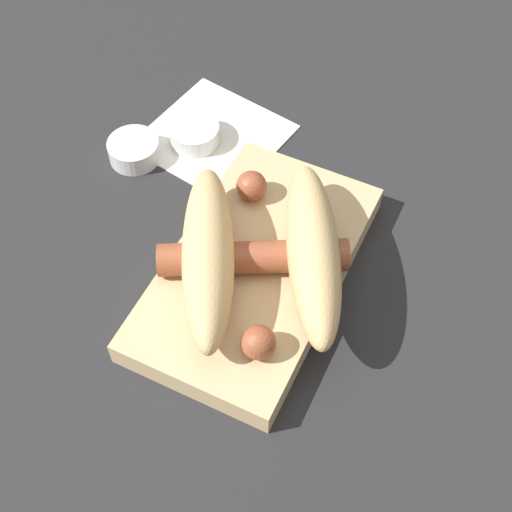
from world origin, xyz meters
name	(u,v)px	position (x,y,z in m)	size (l,w,h in m)	color
ground_plane	(256,279)	(0.00, 0.00, 0.00)	(3.00, 3.00, 0.00)	#232326
food_tray	(256,271)	(0.00, 0.00, 0.01)	(0.27, 0.15, 0.03)	tan
bread_roll	(261,253)	(0.01, 0.01, 0.06)	(0.24, 0.22, 0.06)	tan
sausage	(255,258)	(0.01, 0.00, 0.04)	(0.18, 0.17, 0.03)	brown
pickled_veggies	(310,228)	(-0.06, 0.03, 0.03)	(0.07, 0.05, 0.00)	orange
napkin	(214,136)	(-0.15, -0.13, 0.00)	(0.16, 0.16, 0.00)	white
condiment_cup_near	(194,135)	(-0.14, -0.14, 0.01)	(0.06, 0.06, 0.02)	silver
condiment_cup_far	(134,151)	(-0.09, -0.19, 0.01)	(0.06, 0.06, 0.02)	silver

